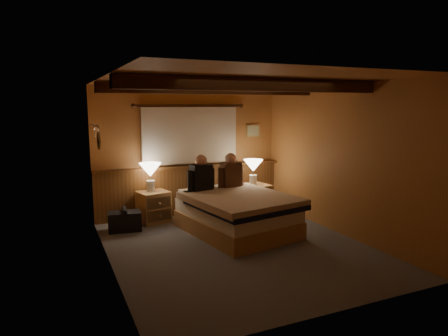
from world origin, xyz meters
TOP-DOWN VIEW (x-y plane):
  - floor at (0.00, 0.00)m, footprint 4.20×4.20m
  - ceiling at (0.00, 0.00)m, footprint 4.20×4.20m
  - wall_back at (0.00, 2.10)m, footprint 3.60×0.00m
  - wall_left at (-1.80, 0.00)m, footprint 0.00×4.20m
  - wall_right at (1.80, 0.00)m, footprint 0.00×4.20m
  - wall_front at (0.00, -2.10)m, footprint 3.60×0.00m
  - wainscot at (0.00, 2.04)m, footprint 3.60×0.23m
  - curtain_window at (0.00, 2.03)m, footprint 2.18×0.09m
  - ceiling_beams at (0.00, 0.15)m, footprint 3.60×1.65m
  - coat_rail at (-1.72, 1.58)m, footprint 0.05×0.55m
  - framed_print at (1.35, 2.08)m, footprint 0.30×0.04m
  - bed at (0.29, 0.59)m, footprint 1.71×2.07m
  - nightstand_left at (-0.80, 1.75)m, footprint 0.59×0.55m
  - nightstand_right at (1.04, 1.40)m, footprint 0.62×0.57m
  - lamp_left at (-0.84, 1.79)m, footprint 0.39×0.39m
  - lamp_right at (1.03, 1.45)m, footprint 0.36×0.36m
  - person_left at (-0.12, 1.17)m, footprint 0.51×0.26m
  - person_right at (0.47, 1.24)m, footprint 0.51×0.25m
  - duffel_bag at (-1.37, 1.45)m, footprint 0.57×0.39m

SIDE VIEW (x-z plane):
  - floor at x=0.00m, z-range 0.00..0.00m
  - duffel_bag at x=-1.37m, z-range -0.02..0.36m
  - nightstand_left at x=-0.80m, z-range 0.00..0.55m
  - nightstand_right at x=1.04m, z-range 0.00..0.58m
  - bed at x=0.29m, z-range 0.01..0.65m
  - wainscot at x=0.00m, z-range 0.02..0.96m
  - person_right at x=0.47m, z-range 0.57..1.19m
  - person_left at x=-0.12m, z-range 0.57..1.20m
  - lamp_left at x=-0.84m, z-range 0.65..1.16m
  - lamp_right at x=1.03m, z-range 0.68..1.15m
  - wall_left at x=-1.80m, z-range -0.90..3.30m
  - wall_right at x=1.80m, z-range -0.90..3.30m
  - wall_back at x=0.00m, z-range -0.60..3.00m
  - wall_front at x=0.00m, z-range -0.60..3.00m
  - curtain_window at x=0.00m, z-range 0.96..2.08m
  - framed_print at x=1.35m, z-range 1.43..1.68m
  - coat_rail at x=-1.72m, z-range 1.55..1.79m
  - ceiling_beams at x=0.00m, z-range 2.23..2.39m
  - ceiling at x=0.00m, z-range 2.40..2.40m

